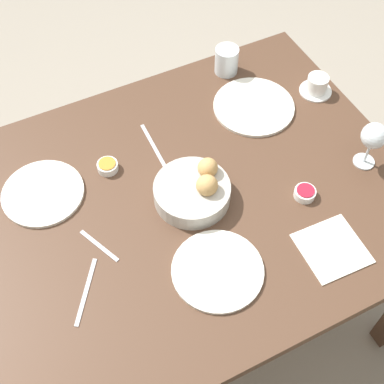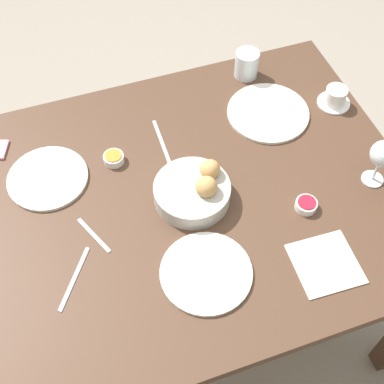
% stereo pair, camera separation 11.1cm
% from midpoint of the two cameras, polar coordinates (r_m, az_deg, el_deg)
% --- Properties ---
extents(ground_plane, '(10.00, 10.00, 0.00)m').
position_cam_midpoint_polar(ground_plane, '(2.16, -2.48, -12.07)').
color(ground_plane, gray).
extents(dining_table, '(1.34, 1.01, 0.73)m').
position_cam_midpoint_polar(dining_table, '(1.59, -3.29, -2.75)').
color(dining_table, '#4C3323').
rests_on(dining_table, ground_plane).
extents(bread_basket, '(0.22, 0.22, 0.10)m').
position_cam_midpoint_polar(bread_basket, '(1.50, -1.89, 0.06)').
color(bread_basket, '#B2ADA3').
rests_on(bread_basket, dining_table).
extents(plate_near_left, '(0.26, 0.26, 0.01)m').
position_cam_midpoint_polar(plate_near_left, '(1.75, 4.80, 9.01)').
color(plate_near_left, silver).
rests_on(plate_near_left, dining_table).
extents(plate_near_right, '(0.24, 0.24, 0.01)m').
position_cam_midpoint_polar(plate_near_right, '(1.60, -17.54, -0.21)').
color(plate_near_right, silver).
rests_on(plate_near_right, dining_table).
extents(plate_far_center, '(0.24, 0.24, 0.01)m').
position_cam_midpoint_polar(plate_far_center, '(1.40, 0.46, -8.49)').
color(plate_far_center, silver).
rests_on(plate_far_center, dining_table).
extents(water_tumbler, '(0.08, 0.08, 0.09)m').
position_cam_midpoint_polar(water_tumbler, '(1.85, 1.95, 13.79)').
color(water_tumbler, silver).
rests_on(water_tumbler, dining_table).
extents(wine_glass, '(0.08, 0.08, 0.16)m').
position_cam_midpoint_polar(wine_glass, '(1.58, 16.94, 5.53)').
color(wine_glass, silver).
rests_on(wine_glass, dining_table).
extents(coffee_cup, '(0.11, 0.11, 0.06)m').
position_cam_midpoint_polar(coffee_cup, '(1.82, 11.46, 11.01)').
color(coffee_cup, white).
rests_on(coffee_cup, dining_table).
extents(jam_bowl_berry, '(0.06, 0.06, 0.03)m').
position_cam_midpoint_polar(jam_bowl_berry, '(1.54, 9.96, -0.21)').
color(jam_bowl_berry, white).
rests_on(jam_bowl_berry, dining_table).
extents(jam_bowl_honey, '(0.06, 0.06, 0.03)m').
position_cam_midpoint_polar(jam_bowl_honey, '(1.60, -10.96, 2.62)').
color(jam_bowl_honey, white).
rests_on(jam_bowl_honey, dining_table).
extents(fork_silver, '(0.02, 0.19, 0.00)m').
position_cam_midpoint_polar(fork_silver, '(1.65, -6.07, 4.86)').
color(fork_silver, '#B7B7BC').
rests_on(fork_silver, dining_table).
extents(knife_silver, '(0.12, 0.16, 0.00)m').
position_cam_midpoint_polar(knife_silver, '(1.41, -13.49, -10.40)').
color(knife_silver, '#B7B7BC').
rests_on(knife_silver, dining_table).
extents(spoon_coffee, '(0.07, 0.13, 0.00)m').
position_cam_midpoint_polar(spoon_coffee, '(1.47, -12.02, -5.74)').
color(spoon_coffee, '#B7B7BC').
rests_on(spoon_coffee, dining_table).
extents(napkin, '(0.17, 0.17, 0.00)m').
position_cam_midpoint_polar(napkin, '(1.47, 12.63, -6.01)').
color(napkin, silver).
rests_on(napkin, dining_table).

